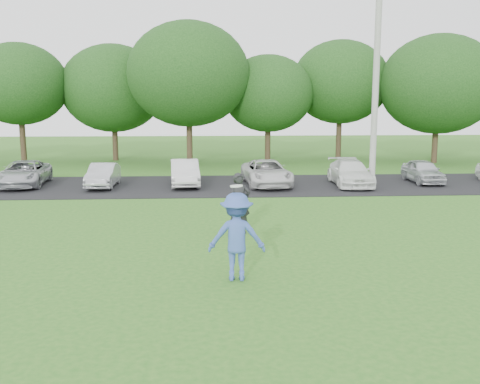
% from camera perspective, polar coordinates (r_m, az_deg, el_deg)
% --- Properties ---
extents(ground, '(100.00, 100.00, 0.00)m').
position_cam_1_polar(ground, '(12.11, 1.03, -8.85)').
color(ground, '#29661D').
rests_on(ground, ground).
extents(parking_lot, '(32.00, 6.50, 0.03)m').
position_cam_1_polar(parking_lot, '(24.77, -1.35, 0.72)').
color(parking_lot, black).
rests_on(parking_lot, ground).
extents(utility_pole, '(0.28, 0.28, 10.88)m').
position_cam_1_polar(utility_pole, '(24.87, 14.36, 13.01)').
color(utility_pole, '#A1A19C').
rests_on(utility_pole, ground).
extents(frisbee_player, '(1.28, 0.78, 2.10)m').
position_cam_1_polar(frisbee_player, '(11.57, -0.35, -4.78)').
color(frisbee_player, '#3D59AC').
rests_on(frisbee_player, ground).
extents(camera_bystander, '(0.67, 0.46, 1.79)m').
position_cam_1_polar(camera_bystander, '(15.67, -0.07, -1.20)').
color(camera_bystander, black).
rests_on(camera_bystander, ground).
extents(parked_cars, '(27.69, 4.86, 1.18)m').
position_cam_1_polar(parked_cars, '(24.62, -1.53, 2.03)').
color(parked_cars, '#A7A9AE').
rests_on(parked_cars, parking_lot).
extents(tree_row, '(42.39, 9.85, 8.64)m').
position_cam_1_polar(tree_row, '(34.32, 0.55, 11.39)').
color(tree_row, '#38281C').
rests_on(tree_row, ground).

